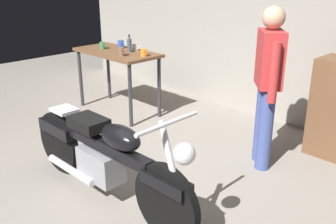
{
  "coord_description": "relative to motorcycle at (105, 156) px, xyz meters",
  "views": [
    {
      "loc": [
        2.54,
        -1.82,
        2.0
      ],
      "look_at": [
        -0.0,
        0.7,
        0.65
      ],
      "focal_mm": 41.0,
      "sensor_mm": 36.0,
      "label": 1
    }
  ],
  "objects": [
    {
      "name": "workbench",
      "position": [
        -1.78,
        1.53,
        0.34
      ],
      "size": [
        1.3,
        0.64,
        0.9
      ],
      "color": "brown",
      "rests_on": "ground_plane"
    },
    {
      "name": "mug_green_speckled",
      "position": [
        -2.04,
        1.47,
        0.5
      ],
      "size": [
        0.11,
        0.08,
        0.1
      ],
      "color": "#3D7F4C",
      "rests_on": "workbench"
    },
    {
      "name": "mug_white_ceramic",
      "position": [
        -1.62,
        1.74,
        0.5
      ],
      "size": [
        0.12,
        0.09,
        0.1
      ],
      "color": "white",
      "rests_on": "workbench"
    },
    {
      "name": "back_wall",
      "position": [
        -0.0,
        2.89,
        1.1
      ],
      "size": [
        8.0,
        0.12,
        3.1
      ],
      "primitive_type": "cube",
      "color": "gray",
      "rests_on": "ground_plane"
    },
    {
      "name": "bottle",
      "position": [
        -1.6,
        1.62,
        0.55
      ],
      "size": [
        0.06,
        0.06,
        0.24
      ],
      "color": "#3F4C59",
      "rests_on": "workbench"
    },
    {
      "name": "mug_blue_enamel",
      "position": [
        -1.91,
        1.71,
        0.51
      ],
      "size": [
        0.12,
        0.09,
        0.11
      ],
      "color": "#2D51AD",
      "rests_on": "workbench"
    },
    {
      "name": "person_standing",
      "position": [
        0.61,
        1.6,
        0.48
      ],
      "size": [
        0.42,
        0.45,
        1.67
      ],
      "rotation": [
        0.0,
        0.0,
        2.3
      ],
      "color": "#425293",
      "rests_on": "ground_plane"
    },
    {
      "name": "mug_brown_stoneware",
      "position": [
        -1.47,
        1.38,
        0.51
      ],
      "size": [
        0.11,
        0.07,
        0.11
      ],
      "color": "brown",
      "rests_on": "workbench"
    },
    {
      "name": "motorcycle",
      "position": [
        0.0,
        0.0,
        0.0
      ],
      "size": [
        2.19,
        0.6,
        1.0
      ],
      "rotation": [
        0.0,
        0.0,
        0.01
      ],
      "color": "black",
      "rests_on": "ground_plane"
    },
    {
      "name": "mug_orange_travel",
      "position": [
        -1.26,
        1.58,
        0.5
      ],
      "size": [
        0.12,
        0.08,
        0.09
      ],
      "color": "orange",
      "rests_on": "workbench"
    },
    {
      "name": "ground_plane",
      "position": [
        -0.0,
        0.09,
        -0.45
      ],
      "size": [
        12.0,
        12.0,
        0.0
      ],
      "primitive_type": "plane",
      "color": "gray"
    }
  ]
}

